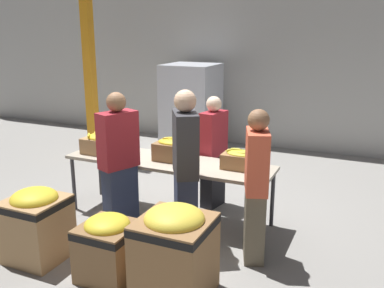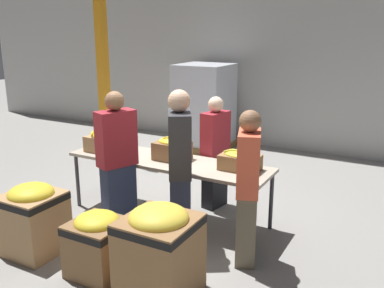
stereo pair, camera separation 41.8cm
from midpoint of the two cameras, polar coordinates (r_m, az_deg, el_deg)
name	(u,v)px [view 2 (the right image)]	position (r m, az deg, el deg)	size (l,w,h in m)	color
ground_plane	(169,216)	(5.72, -0.99, -9.63)	(30.00, 30.00, 0.00)	gray
wall_back	(272,49)	(8.86, 12.01, 12.33)	(16.00, 0.08, 4.00)	#B7B7B2
sorting_table	(168,164)	(5.45, -1.03, -2.71)	(2.69, 0.72, 0.78)	#B2A893
banana_box_0	(104,141)	(5.86, -9.66, 0.32)	(0.47, 0.34, 0.28)	tan
banana_box_1	(172,149)	(5.42, -0.46, -0.64)	(0.43, 0.33, 0.30)	olive
banana_box_2	(240,161)	(5.09, 8.76, -2.22)	(0.47, 0.30, 0.25)	olive
volunteer_0	(180,171)	(4.70, 0.89, -3.63)	(0.45, 0.53, 1.78)	#2D3856
volunteer_1	(248,189)	(4.45, 10.13, -5.99)	(0.35, 0.49, 1.63)	#6B604C
volunteer_2	(215,153)	(5.79, 5.17, -1.27)	(0.29, 0.45, 1.54)	black
volunteer_3	(117,162)	(5.17, -7.65, -2.44)	(0.38, 0.51, 1.70)	#2D3856
donation_bin_0	(33,217)	(4.95, -18.12, -9.22)	(0.58, 0.58, 0.79)	tan
donation_bin_1	(98,242)	(4.41, -9.70, -12.75)	(0.53, 0.53, 0.66)	olive
donation_bin_2	(159,248)	(3.99, -1.30, -13.81)	(0.65, 0.65, 0.88)	olive
support_pillar	(102,50)	(8.13, -10.44, 12.17)	(0.17, 0.17, 4.00)	orange
pallet_stack_0	(204,108)	(8.63, 3.01, 4.84)	(1.09, 1.09, 1.71)	olive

